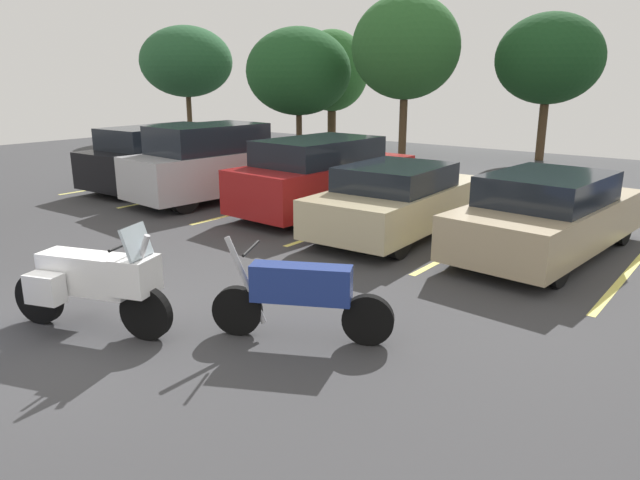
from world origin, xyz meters
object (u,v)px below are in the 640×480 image
(car_silver, at_px, (216,163))
(car_red, at_px, (324,176))
(car_black, at_px, (165,157))
(car_tan, at_px, (548,215))
(motorcycle_touring, at_px, (94,281))
(car_champagne, at_px, (398,200))
(motorcycle_second, at_px, (300,295))

(car_silver, bearing_deg, car_red, 9.78)
(car_black, xyz_separation_m, car_tan, (10.81, -0.06, -0.16))
(motorcycle_touring, xyz_separation_m, car_champagne, (0.50, 6.42, 0.03))
(motorcycle_touring, relative_size, car_silver, 0.44)
(motorcycle_touring, height_order, car_black, car_black)
(car_red, bearing_deg, car_black, -177.72)
(car_silver, height_order, car_red, car_silver)
(car_black, bearing_deg, car_champagne, -3.18)
(car_black, bearing_deg, motorcycle_second, -29.70)
(motorcycle_touring, bearing_deg, car_silver, 127.31)
(motorcycle_second, relative_size, car_red, 0.42)
(motorcycle_second, height_order, car_red, car_red)
(motorcycle_second, distance_m, car_tan, 5.55)
(motorcycle_second, bearing_deg, car_tan, 77.57)
(motorcycle_second, relative_size, car_silver, 0.41)
(motorcycle_second, distance_m, car_silver, 8.81)
(car_champagne, bearing_deg, car_tan, 7.68)
(car_red, bearing_deg, car_champagne, -15.45)
(car_silver, relative_size, car_tan, 1.02)
(car_red, bearing_deg, car_tan, -3.10)
(motorcycle_touring, distance_m, car_champagne, 6.44)
(motorcycle_second, height_order, car_champagne, car_champagne)
(car_black, height_order, car_red, car_black)
(motorcycle_touring, xyz_separation_m, car_black, (-7.48, 6.87, 0.21))
(car_champagne, relative_size, car_tan, 0.96)
(car_champagne, bearing_deg, car_silver, 178.62)
(motorcycle_second, height_order, car_silver, car_silver)
(car_silver, bearing_deg, motorcycle_touring, -52.69)
(car_champagne, distance_m, car_tan, 2.85)
(motorcycle_touring, bearing_deg, car_red, 105.05)
(car_tan, bearing_deg, car_red, 176.90)
(motorcycle_second, bearing_deg, car_black, 150.30)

